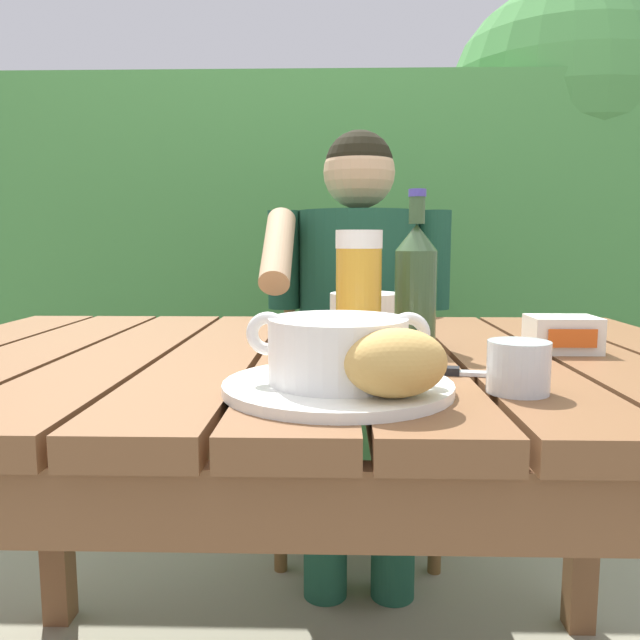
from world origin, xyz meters
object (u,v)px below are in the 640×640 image
object	(u,v)px
soup_bowl	(338,348)
beer_glass	(359,292)
table_knife	(457,372)
bread_roll	(396,363)
chair_near_diner	(356,387)
serving_plate	(338,387)
butter_tub	(563,334)
person_eating	(358,315)
beer_bottle	(416,283)
diner_bowl	(365,308)
water_glass_small	(518,367)

from	to	relation	value
soup_bowl	beer_glass	world-z (taller)	beer_glass
table_knife	bread_roll	bearing A→B (deg)	-120.30
chair_near_diner	serving_plate	xyz separation A→B (m)	(-0.06, -1.14, 0.27)
serving_plate	butter_tub	world-z (taller)	butter_tub
person_eating	beer_bottle	world-z (taller)	person_eating
soup_bowl	butter_tub	size ratio (longest dim) A/B	2.03
soup_bowl	bread_roll	bearing A→B (deg)	-49.40
person_eating	beer_glass	distance (m)	0.70
diner_bowl	table_knife	bearing A→B (deg)	-79.22
person_eating	bread_roll	size ratio (longest dim) A/B	9.07
table_knife	soup_bowl	bearing A→B (deg)	-148.86
butter_tub	chair_near_diner	bearing A→B (deg)	108.47
person_eating	chair_near_diner	bearing A→B (deg)	89.12
chair_near_diner	butter_tub	size ratio (longest dim) A/B	8.69
soup_bowl	butter_tub	distance (m)	0.44
beer_glass	butter_tub	size ratio (longest dim) A/B	1.82
chair_near_diner	table_knife	world-z (taller)	chair_near_diner
serving_plate	beer_bottle	world-z (taller)	beer_bottle
serving_plate	diner_bowl	bearing A→B (deg)	84.51
chair_near_diner	serving_plate	distance (m)	1.17
beer_glass	beer_bottle	size ratio (longest dim) A/B	0.74
beer_glass	table_knife	distance (m)	0.22
person_eating	table_knife	distance (m)	0.85
bread_roll	butter_tub	world-z (taller)	bread_roll
soup_bowl	beer_bottle	xyz separation A→B (m)	(0.13, 0.31, 0.05)
serving_plate	diner_bowl	xyz separation A→B (m)	(0.06, 0.60, 0.03)
butter_tub	person_eating	bearing A→B (deg)	113.49
chair_near_diner	soup_bowl	bearing A→B (deg)	-92.91
chair_near_diner	butter_tub	distance (m)	0.97
serving_plate	table_knife	distance (m)	0.18
person_eating	serving_plate	bearing A→B (deg)	-93.33
person_eating	water_glass_small	bearing A→B (deg)	-80.93
butter_tub	diner_bowl	distance (m)	0.45
soup_bowl	butter_tub	bearing A→B (deg)	37.00
serving_plate	water_glass_small	distance (m)	0.21
person_eating	bread_roll	world-z (taller)	person_eating
beer_glass	table_knife	size ratio (longest dim) A/B	1.22
soup_bowl	water_glass_small	bearing A→B (deg)	0.29
beer_glass	soup_bowl	bearing A→B (deg)	-97.34
chair_near_diner	beer_bottle	world-z (taller)	beer_bottle
bread_roll	beer_glass	distance (m)	0.32
bread_roll	table_knife	size ratio (longest dim) A/B	0.85
soup_bowl	beer_glass	distance (m)	0.26
beer_glass	table_knife	xyz separation A→B (m)	(0.12, -0.16, -0.09)
beer_bottle	serving_plate	bearing A→B (deg)	-112.24
chair_near_diner	diner_bowl	distance (m)	0.61
chair_near_diner	butter_tub	xyz separation A→B (m)	(0.29, -0.87, 0.29)
beer_glass	beer_bottle	distance (m)	0.11
chair_near_diner	beer_glass	size ratio (longest dim) A/B	4.77
water_glass_small	beer_glass	bearing A→B (deg)	124.76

